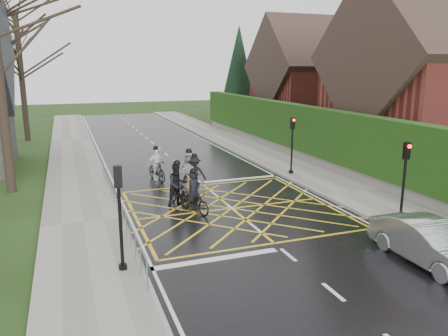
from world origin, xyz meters
TOP-DOWN VIEW (x-y plane):
  - ground at (0.00, 0.00)m, footprint 120.00×120.00m
  - road at (0.00, 0.00)m, footprint 9.00×80.00m
  - sidewalk_right at (6.00, 0.00)m, footprint 3.00×80.00m
  - sidewalk_left at (-6.00, 0.00)m, footprint 3.00×80.00m
  - stone_wall at (7.75, 6.00)m, footprint 0.50×38.00m
  - hedge at (7.75, 6.00)m, footprint 0.90×38.00m
  - house_near at (14.75, 4.00)m, footprint 11.80×9.80m
  - house_far at (14.75, 18.00)m, footprint 9.80×8.80m
  - conifer at (10.75, 26.00)m, footprint 4.60×4.60m
  - tree_far at (-9.30, 22.00)m, footprint 8.40×8.40m
  - railing_south at (-4.65, -3.50)m, footprint 0.05×5.04m
  - railing_north at (-4.65, 4.00)m, footprint 0.05×6.04m
  - traffic_light_ne at (5.10, 4.20)m, footprint 0.24×0.31m
  - traffic_light_se at (5.10, -4.20)m, footprint 0.24×0.31m
  - traffic_light_sw at (-5.10, -4.50)m, footprint 0.24×0.31m
  - cyclist_rear at (-1.63, 0.08)m, footprint 1.29×2.03m
  - cyclist_back at (-2.02, 1.21)m, footprint 0.98×2.06m
  - cyclist_mid at (-0.73, 3.02)m, footprint 1.27×2.04m
  - cyclist_front at (-2.03, 5.70)m, footprint 1.07×1.93m
  - cyclist_lead at (-0.94, 3.21)m, footprint 1.40×2.27m
  - car at (3.70, -6.95)m, footprint 1.40×4.00m

SIDE VIEW (x-z plane):
  - ground at x=0.00m, z-range 0.00..0.00m
  - road at x=0.00m, z-range 0.00..0.01m
  - sidewalk_right at x=6.00m, z-range 0.00..0.15m
  - sidewalk_left at x=-6.00m, z-range 0.00..0.15m
  - stone_wall at x=7.75m, z-range 0.00..0.70m
  - cyclist_rear at x=-1.63m, z-range -0.33..1.54m
  - car at x=3.70m, z-range 0.00..1.32m
  - cyclist_mid at x=-0.73m, z-range -0.25..1.62m
  - cyclist_front at x=-2.03m, z-range -0.25..1.62m
  - cyclist_lead at x=-0.94m, z-range -0.32..1.76m
  - cyclist_back at x=-2.02m, z-range -0.24..1.76m
  - railing_south at x=-4.65m, z-range 0.27..1.29m
  - railing_north at x=-4.65m, z-range 0.27..1.30m
  - traffic_light_ne at x=5.10m, z-range 0.06..3.27m
  - traffic_light_se at x=5.10m, z-range 0.06..3.27m
  - traffic_light_sw at x=-5.10m, z-range 0.06..3.27m
  - hedge at x=7.75m, z-range 0.70..3.50m
  - house_far at x=14.75m, z-range -0.79..9.51m
  - house_near at x=14.75m, z-range -0.92..10.38m
  - conifer at x=10.75m, z-range -0.01..9.99m
  - tree_far at x=-9.30m, z-range 1.99..12.39m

